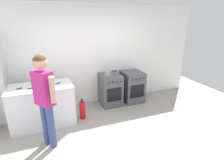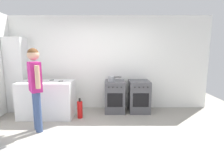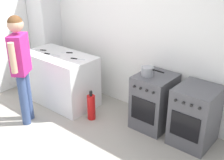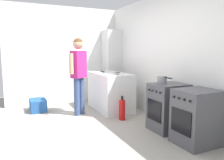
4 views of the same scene
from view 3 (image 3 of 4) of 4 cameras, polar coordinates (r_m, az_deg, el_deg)
back_wall at (r=4.47m, az=7.91°, el=8.80°), size 6.00×0.10×2.60m
counter_unit at (r=5.07m, az=-10.34°, el=0.28°), size 1.30×0.70×0.90m
oven_left at (r=4.33m, az=8.53°, el=-4.26°), size 0.53×0.62×0.85m
oven_right at (r=4.08m, az=16.49°, el=-6.96°), size 0.54×0.62×0.85m
pot at (r=4.10m, az=7.24°, el=1.78°), size 0.36×0.18×0.14m
knife_utility at (r=4.64m, az=-7.07°, el=4.28°), size 0.24×0.12×0.01m
knife_bread at (r=5.23m, az=-14.83°, el=5.97°), size 0.33×0.18×0.01m
knife_carving at (r=4.92m, az=-12.16°, el=5.07°), size 0.33×0.09×0.01m
knife_paring at (r=4.96m, az=-9.00°, el=5.50°), size 0.19×0.14×0.01m
person at (r=4.37m, az=-18.11°, el=3.67°), size 0.37×0.48×1.70m
fire_extinguisher at (r=4.56m, az=-4.23°, el=-5.49°), size 0.13×0.13×0.50m
larder_cabinet at (r=5.88m, az=-13.28°, el=9.06°), size 0.48×0.44×2.00m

